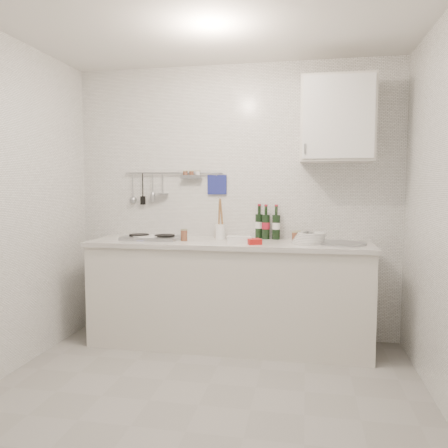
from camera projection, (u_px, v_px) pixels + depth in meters
name	position (u px, v px, depth m)	size (l,w,h in m)	color
floor	(199.00, 405.00, 2.79)	(3.00, 3.00, 0.00)	gray
back_wall	(234.00, 202.00, 4.05)	(3.00, 0.02, 2.50)	silver
counter	(229.00, 296.00, 3.83)	(2.44, 0.64, 0.96)	beige
wall_rail	(171.00, 183.00, 4.11)	(0.98, 0.09, 0.34)	#93969B
wall_cabinet	(337.00, 120.00, 3.65)	(0.60, 0.38, 0.70)	beige
plate_stack_hob	(146.00, 238.00, 3.89)	(0.27, 0.27, 0.04)	#474CA1
plate_stack_sink	(309.00, 238.00, 3.66)	(0.28, 0.27, 0.10)	white
wine_bottles	(267.00, 222.00, 3.95)	(0.23, 0.14, 0.31)	black
butter_dish	(239.00, 240.00, 3.63)	(0.20, 0.10, 0.06)	white
strawberry_punnet	(254.00, 241.00, 3.59)	(0.11, 0.11, 0.05)	red
utensil_crock	(220.00, 230.00, 3.93)	(0.09, 0.09, 0.37)	white
jar_a	(218.00, 233.00, 4.05)	(0.06, 0.06, 0.09)	brown
jar_b	(298.00, 235.00, 3.92)	(0.06, 0.06, 0.08)	brown
jar_c	(295.00, 236.00, 3.78)	(0.06, 0.06, 0.09)	brown
jar_d	(184.00, 235.00, 3.80)	(0.06, 0.06, 0.10)	brown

